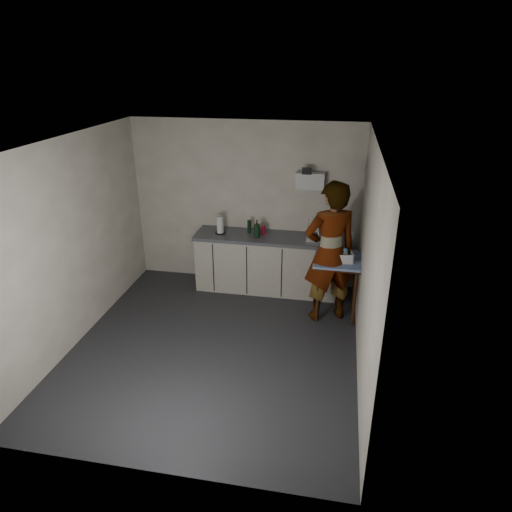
% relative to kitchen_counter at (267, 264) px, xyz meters
% --- Properties ---
extents(ground, '(4.00, 4.00, 0.00)m').
position_rel_kitchen_counter_xyz_m(ground, '(-0.40, -1.70, -0.43)').
color(ground, '#242529').
rests_on(ground, ground).
extents(wall_back, '(3.60, 0.02, 2.60)m').
position_rel_kitchen_counter_xyz_m(wall_back, '(-0.40, 0.29, 0.87)').
color(wall_back, '#B3AC9C').
rests_on(wall_back, ground).
extents(wall_right, '(0.02, 4.00, 2.60)m').
position_rel_kitchen_counter_xyz_m(wall_right, '(1.39, -1.70, 0.87)').
color(wall_right, '#B3AC9C').
rests_on(wall_right, ground).
extents(wall_left, '(0.02, 4.00, 2.60)m').
position_rel_kitchen_counter_xyz_m(wall_left, '(-2.19, -1.70, 0.87)').
color(wall_left, '#B3AC9C').
rests_on(wall_left, ground).
extents(ceiling, '(3.60, 4.00, 0.01)m').
position_rel_kitchen_counter_xyz_m(ceiling, '(-0.40, -1.70, 2.17)').
color(ceiling, white).
rests_on(ceiling, wall_back).
extents(kitchen_counter, '(2.24, 0.62, 0.91)m').
position_rel_kitchen_counter_xyz_m(kitchen_counter, '(0.00, 0.00, 0.00)').
color(kitchen_counter, black).
rests_on(kitchen_counter, ground).
extents(wall_shelf, '(0.42, 0.18, 0.37)m').
position_rel_kitchen_counter_xyz_m(wall_shelf, '(0.60, 0.22, 1.32)').
color(wall_shelf, silver).
rests_on(wall_shelf, ground).
extents(side_table, '(0.68, 0.68, 0.88)m').
position_rel_kitchen_counter_xyz_m(side_table, '(1.10, -0.60, 0.34)').
color(side_table, '#371C0C').
rests_on(side_table, ground).
extents(standing_man, '(0.87, 0.74, 2.01)m').
position_rel_kitchen_counter_xyz_m(standing_man, '(0.97, -0.71, 0.58)').
color(standing_man, '#B2A593').
rests_on(standing_man, ground).
extents(soap_bottle, '(0.12, 0.12, 0.28)m').
position_rel_kitchen_counter_xyz_m(soap_bottle, '(-0.15, -0.09, 0.62)').
color(soap_bottle, black).
rests_on(soap_bottle, kitchen_counter).
extents(soda_can, '(0.07, 0.07, 0.13)m').
position_rel_kitchen_counter_xyz_m(soda_can, '(-0.08, 0.07, 0.55)').
color(soda_can, red).
rests_on(soda_can, kitchen_counter).
extents(dark_bottle, '(0.06, 0.06, 0.21)m').
position_rel_kitchen_counter_xyz_m(dark_bottle, '(-0.30, 0.07, 0.59)').
color(dark_bottle, black).
rests_on(dark_bottle, kitchen_counter).
extents(paper_towel, '(0.16, 0.16, 0.28)m').
position_rel_kitchen_counter_xyz_m(paper_towel, '(-0.74, -0.02, 0.62)').
color(paper_towel, black).
rests_on(paper_towel, kitchen_counter).
extents(dish_rack, '(0.40, 0.30, 0.28)m').
position_rel_kitchen_counter_xyz_m(dish_rack, '(0.80, -0.04, 0.55)').
color(dish_rack, white).
rests_on(dish_rack, kitchen_counter).
extents(bakery_box, '(0.38, 0.39, 0.46)m').
position_rel_kitchen_counter_xyz_m(bakery_box, '(1.10, -0.60, 0.55)').
color(bakery_box, silver).
rests_on(bakery_box, side_table).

